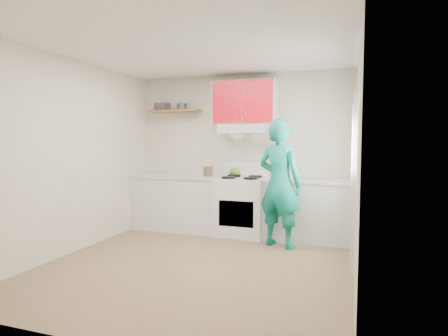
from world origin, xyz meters
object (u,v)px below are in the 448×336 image
at_px(stove, 242,207).
at_px(tin, 182,106).
at_px(person, 280,184).
at_px(kettle, 235,172).
at_px(crock, 208,172).

height_order(stove, tin, tin).
bearing_deg(person, kettle, -17.34).
bearing_deg(person, tin, 1.56).
bearing_deg(kettle, stove, -73.12).
bearing_deg(stove, person, -33.62).
xyz_separation_m(kettle, crock, (-0.42, -0.14, -0.00)).
distance_m(kettle, person, 1.10).
height_order(tin, kettle, tin).
relative_size(tin, person, 0.09).
xyz_separation_m(stove, crock, (-0.61, 0.07, 0.53)).
xyz_separation_m(tin, kettle, (0.92, 0.07, -1.10)).
xyz_separation_m(stove, kettle, (-0.18, 0.21, 0.53)).
distance_m(stove, person, 0.94).
height_order(stove, crock, crock).
relative_size(stove, kettle, 5.26).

